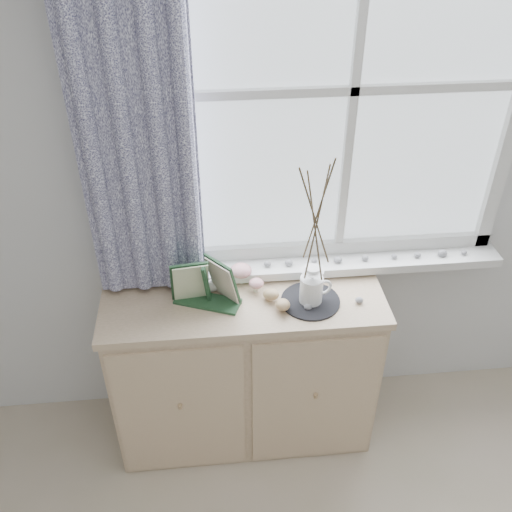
{
  "coord_description": "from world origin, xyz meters",
  "views": [
    {
      "loc": [
        -0.28,
        -0.09,
        2.41
      ],
      "look_at": [
        -0.1,
        1.7,
        1.1
      ],
      "focal_mm": 40.0,
      "sensor_mm": 36.0,
      "label": 1
    }
  ],
  "objects_px": {
    "botanical_book": "(207,287)",
    "toadstool_cluster": "(243,276)",
    "sideboard": "(244,368)",
    "twig_pitcher": "(317,218)"
  },
  "relations": [
    {
      "from": "botanical_book",
      "to": "toadstool_cluster",
      "type": "height_order",
      "value": "botanical_book"
    },
    {
      "from": "sideboard",
      "to": "toadstool_cluster",
      "type": "bearing_deg",
      "value": 85.37
    },
    {
      "from": "sideboard",
      "to": "twig_pitcher",
      "type": "distance_m",
      "value": 0.89
    },
    {
      "from": "sideboard",
      "to": "twig_pitcher",
      "type": "relative_size",
      "value": 1.66
    },
    {
      "from": "sideboard",
      "to": "botanical_book",
      "type": "xyz_separation_m",
      "value": [
        -0.15,
        -0.04,
        0.53
      ]
    },
    {
      "from": "botanical_book",
      "to": "toadstool_cluster",
      "type": "bearing_deg",
      "value": 61.21
    },
    {
      "from": "sideboard",
      "to": "toadstool_cluster",
      "type": "relative_size",
      "value": 6.78
    },
    {
      "from": "sideboard",
      "to": "botanical_book",
      "type": "bearing_deg",
      "value": -164.27
    },
    {
      "from": "botanical_book",
      "to": "sideboard",
      "type": "bearing_deg",
      "value": 37.19
    },
    {
      "from": "toadstool_cluster",
      "to": "twig_pitcher",
      "type": "height_order",
      "value": "twig_pitcher"
    }
  ]
}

